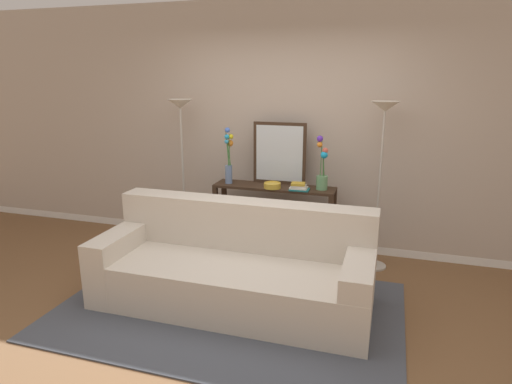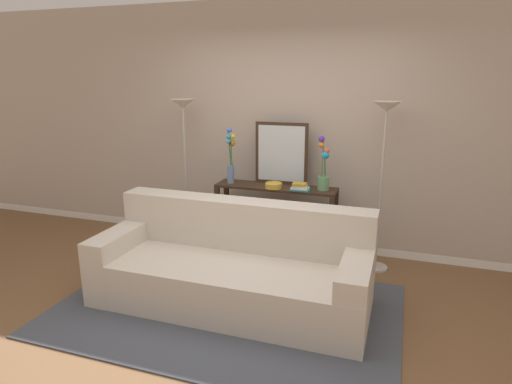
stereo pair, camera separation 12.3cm
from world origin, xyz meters
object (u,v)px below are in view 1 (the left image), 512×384
Objects in this scene: console_table at (274,208)px; vase_tall_flowers at (229,159)px; floor_lamp_left at (181,132)px; floor_lamp_right at (383,139)px; book_row_under_console at (240,245)px; couch at (235,270)px; wall_mirror at (279,153)px; fruit_bowl at (272,185)px; book_stack at (299,187)px; vase_short_flowers at (322,171)px.

console_table is 0.74m from vase_tall_flowers.
floor_lamp_right is at bearing 0.00° from floor_lamp_left.
couch is at bearing -72.72° from book_row_under_console.
wall_mirror is 0.38m from fruit_bowl.
book_stack reaches higher than console_table.
book_stack is 1.06m from book_row_under_console.
couch reaches higher than console_table.
vase_short_flowers is 2.73× the size of book_stack.
fruit_bowl is (0.52, -0.06, -0.25)m from vase_tall_flowers.
vase_short_flowers reaches higher than book_stack.
couch is 11.46× the size of book_stack.
wall_mirror is 0.54m from vase_short_flowers.
couch is 4.19× the size of vase_short_flowers.
fruit_bowl is 0.89m from book_row_under_console.
floor_lamp_right is 3.03× the size of vase_short_flowers.
vase_short_flowers reaches higher than console_table.
floor_lamp_right is 0.98m from book_stack.
floor_lamp_left is 1.66m from vase_short_flowers.
vase_short_flowers reaches higher than fruit_bowl.
couch is at bearing -47.59° from floor_lamp_left.
floor_lamp_left is 3.00× the size of vase_short_flowers.
fruit_bowl is (0.00, -0.09, 0.28)m from console_table.
vase_tall_flowers is 1.05m from vase_short_flowers.
wall_mirror is (0.07, 1.30, 0.84)m from couch.
couch is 1.20m from fruit_bowl.
floor_lamp_right is at bearing 44.50° from couch.
wall_mirror is (-1.10, 0.15, -0.23)m from floor_lamp_right.
book_stack is at bearing -155.44° from vase_short_flowers.
vase_short_flowers is at bearing 10.73° from fruit_bowl.
book_row_under_console is (-0.71, 0.10, -0.79)m from book_stack.
console_table is at bearing 161.89° from book_stack.
console_table reaches higher than book_row_under_console.
fruit_bowl is at bearing -87.98° from console_table.
couch is 8.70× the size of book_row_under_console.
vase_tall_flowers is at bearing -176.83° from console_table.
book_stack is at bearing -39.55° from wall_mirror.
console_table is at bearing 92.02° from fruit_bowl.
couch is at bearing -115.86° from vase_short_flowers.
floor_lamp_right reaches higher than couch.
vase_short_flowers is at bearing 177.11° from floor_lamp_right.
book_row_under_console is at bearing 14.96° from vase_tall_flowers.
couch reaches higher than fruit_bowl.
book_row_under_console is at bearing 172.22° from book_stack.
floor_lamp_right reaches higher than book_stack.
couch is 1.25m from book_stack.
couch is at bearing -107.78° from book_stack.
floor_lamp_left is 9.32× the size of fruit_bowl.
vase_tall_flowers is at bearing -0.52° from floor_lamp_left.
floor_lamp_right is at bearing 0.18° from vase_tall_flowers.
couch is 3.81× the size of vase_tall_flowers.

